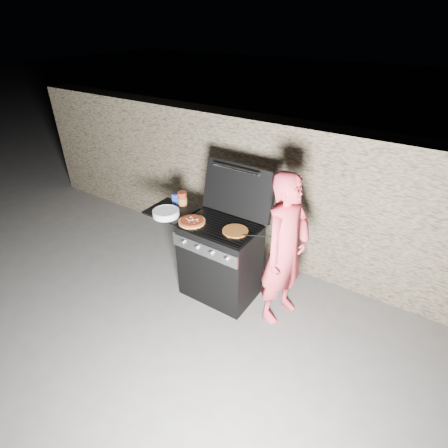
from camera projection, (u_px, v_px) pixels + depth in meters
The scene contains 10 objects.
ground at pixel (220, 292), 4.12m from camera, with size 50.00×50.00×0.00m, color slate.
stone_wall at pixel (266, 191), 4.41m from camera, with size 8.00×0.35×1.80m, color #847557.
gas_grill at pixel (202, 254), 4.00m from camera, with size 1.34×0.79×0.91m, color black, non-canonical shape.
pizza_topped at pixel (192, 221), 3.71m from camera, with size 0.29×0.29×0.03m, color tan, non-canonical shape.
pizza_plain at pixel (235, 231), 3.55m from camera, with size 0.27×0.27×0.01m, color orange.
sauce_jar at pixel (182, 199), 4.04m from camera, with size 0.10×0.10×0.16m, color maroon.
blue_carton at pixel (175, 200), 4.05m from camera, with size 0.06×0.03×0.13m, color #2639AD.
plate_stack at pixel (166, 213), 3.84m from camera, with size 0.29×0.29×0.07m, color white.
person at pixel (285, 251), 3.43m from camera, with size 0.60×0.39×1.64m, color #D73D4B.
tongs at pixel (261, 237), 3.41m from camera, with size 0.01×0.01×0.39m, color black.
Camera 1 is at (1.75, -2.58, 2.81)m, focal length 28.00 mm.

